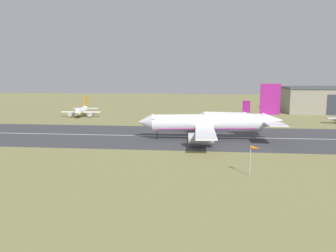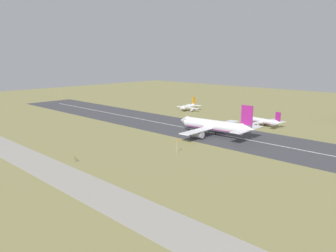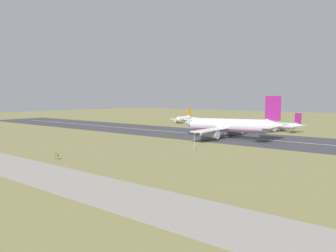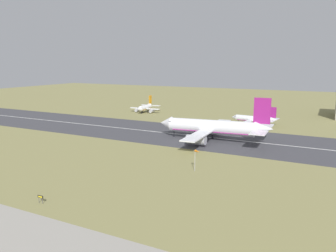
# 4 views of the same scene
# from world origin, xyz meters

# --- Properties ---
(ground_plane) EXTENTS (617.10, 617.10, 0.00)m
(ground_plane) POSITION_xyz_m (0.00, 58.75, 0.00)
(ground_plane) COLOR olive
(runway_strip) EXTENTS (377.10, 40.39, 0.06)m
(runway_strip) POSITION_xyz_m (0.00, 117.50, 0.03)
(runway_strip) COLOR #3D3D42
(runway_strip) RESTS_ON ground_plane
(runway_centreline) EXTENTS (339.39, 0.70, 0.01)m
(runway_centreline) POSITION_xyz_m (0.00, 117.50, 0.07)
(runway_centreline) COLOR silver
(runway_centreline) RESTS_ON runway_strip
(airplane_landing) EXTENTS (44.20, 44.54, 17.11)m
(airplane_landing) POSITION_xyz_m (-7.23, 112.99, 5.08)
(airplane_landing) COLOR white
(airplane_landing) RESTS_ON ground_plane
(airplane_parked_west) EXTENTS (18.73, 18.40, 9.55)m
(airplane_parked_west) POSITION_xyz_m (-66.18, 163.71, 2.84)
(airplane_parked_west) COLOR white
(airplane_parked_west) RESTS_ON ground_plane
(airplane_parked_east) EXTENTS (22.29, 23.77, 9.31)m
(airplane_parked_east) POSITION_xyz_m (0.19, 151.22, 2.91)
(airplane_parked_east) COLOR silver
(airplane_parked_east) RESTS_ON ground_plane
(windsock_pole) EXTENTS (1.93, 1.47, 6.06)m
(windsock_pole) POSITION_xyz_m (1.22, 76.62, 5.34)
(windsock_pole) COLOR #B7B7BC
(windsock_pole) RESTS_ON ground_plane
(runway_sign) EXTENTS (1.45, 0.13, 1.73)m
(runway_sign) POSITION_xyz_m (-20.61, 43.07, 1.30)
(runway_sign) COLOR #4C4C51
(runway_sign) RESTS_ON ground_plane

